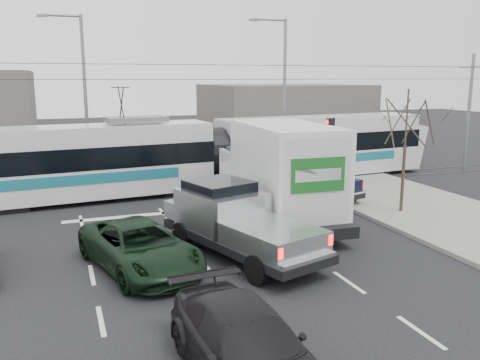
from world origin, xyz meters
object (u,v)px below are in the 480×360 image
object	(u,v)px
street_lamp_near	(282,85)
box_truck	(279,174)
tram	(213,153)
green_car	(140,247)
traffic_signal	(331,139)
dark_car	(247,347)
bare_tree	(406,123)
street_lamp_far	(81,86)
silver_pickup	(234,220)
navy_pickup	(310,178)

from	to	relation	value
street_lamp_near	box_truck	size ratio (longest dim) A/B	1.13
tram	green_car	bearing A→B (deg)	-123.28
traffic_signal	dark_car	xyz separation A→B (m)	(-9.09, -12.88, -2.05)
bare_tree	traffic_signal	xyz separation A→B (m)	(-1.13, 4.00, -1.05)
bare_tree	traffic_signal	size ratio (longest dim) A/B	1.39
street_lamp_far	silver_pickup	distance (m)	16.58
bare_tree	green_car	xyz separation A→B (m)	(-11.20, -2.53, -3.09)
navy_pickup	dark_car	world-z (taller)	navy_pickup
silver_pickup	tram	bearing A→B (deg)	59.47
street_lamp_near	street_lamp_far	xyz separation A→B (m)	(-11.50, 2.00, 0.00)
bare_tree	box_truck	world-z (taller)	bare_tree
street_lamp_near	dark_car	world-z (taller)	street_lamp_near
tram	box_truck	bearing A→B (deg)	-91.20
street_lamp_near	navy_pickup	xyz separation A→B (m)	(-2.00, -7.69, -4.14)
street_lamp_far	green_car	world-z (taller)	street_lamp_far
traffic_signal	dark_car	world-z (taller)	traffic_signal
bare_tree	street_lamp_near	world-z (taller)	street_lamp_near
street_lamp_far	box_truck	bearing A→B (deg)	-63.53
bare_tree	box_truck	size ratio (longest dim) A/B	0.63
navy_pickup	dark_car	xyz separation A→B (m)	(-7.93, -12.69, -0.27)
box_truck	silver_pickup	bearing A→B (deg)	-133.24
tram	box_truck	world-z (taller)	tram
tram	silver_pickup	xyz separation A→B (m)	(-2.26, -9.76, -0.70)
traffic_signal	street_lamp_near	xyz separation A→B (m)	(0.84, 7.50, 2.37)
traffic_signal	box_truck	bearing A→B (deg)	-140.71
bare_tree	navy_pickup	xyz separation A→B (m)	(-2.29, 3.81, -2.82)
silver_pickup	dark_car	size ratio (longest dim) A/B	1.38
street_lamp_far	green_car	size ratio (longest dim) A/B	1.78
traffic_signal	tram	world-z (taller)	tram
street_lamp_far	box_truck	world-z (taller)	street_lamp_far
traffic_signal	street_lamp_near	world-z (taller)	street_lamp_near
silver_pickup	dark_car	bearing A→B (deg)	-124.79
box_truck	green_car	xyz separation A→B (m)	(-5.86, -3.08, -1.24)
silver_pickup	dark_car	xyz separation A→B (m)	(-2.09, -6.72, -0.44)
silver_pickup	navy_pickup	bearing A→B (deg)	28.22
street_lamp_near	box_truck	distance (m)	12.47
bare_tree	tram	xyz separation A→B (m)	(-5.86, 7.59, -1.97)
dark_car	silver_pickup	bearing A→B (deg)	68.25
green_car	tram	bearing A→B (deg)	47.44
street_lamp_near	green_car	distance (m)	18.31
street_lamp_near	dark_car	size ratio (longest dim) A/B	1.88
box_truck	green_car	size ratio (longest dim) A/B	1.58
bare_tree	traffic_signal	bearing A→B (deg)	105.76
box_truck	green_car	bearing A→B (deg)	-149.84
street_lamp_far	tram	size ratio (longest dim) A/B	0.36
box_truck	dark_car	bearing A→B (deg)	-114.91
traffic_signal	tram	bearing A→B (deg)	142.83
street_lamp_near	street_lamp_far	size ratio (longest dim) A/B	1.00
silver_pickup	navy_pickup	xyz separation A→B (m)	(5.83, 5.98, -0.16)
traffic_signal	street_lamp_near	distance (m)	7.91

